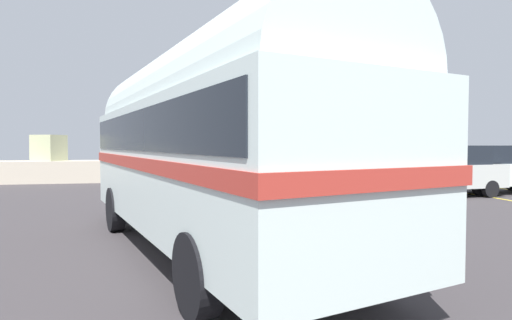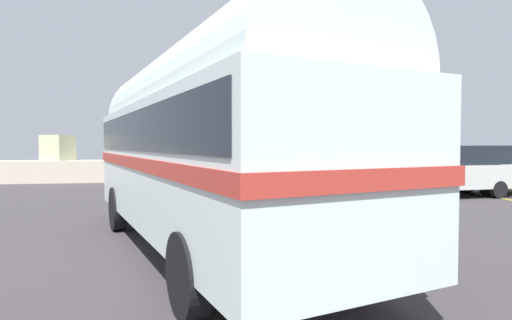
{
  "view_description": "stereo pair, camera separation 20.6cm",
  "coord_description": "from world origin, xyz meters",
  "px_view_note": "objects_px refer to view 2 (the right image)",
  "views": [
    {
      "loc": [
        -2.19,
        -10.46,
        1.94
      ],
      "look_at": [
        -0.68,
        -2.51,
        1.63
      ],
      "focal_mm": 29.15,
      "sensor_mm": 36.0,
      "label": 1
    },
    {
      "loc": [
        -1.99,
        -10.5,
        1.94
      ],
      "look_at": [
        -0.68,
        -2.51,
        1.63
      ],
      "focal_mm": 29.15,
      "sensor_mm": 36.0,
      "label": 2
    }
  ],
  "objects_px": {
    "parked_car_far": "(508,169)",
    "vintage_coach": "(204,138)",
    "lamp_post": "(245,87)",
    "parked_car_middle": "(455,171)",
    "parked_car_nearest": "(389,171)"
  },
  "relations": [
    {
      "from": "parked_car_far",
      "to": "lamp_post",
      "type": "relative_size",
      "value": 0.56
    },
    {
      "from": "parked_car_far",
      "to": "vintage_coach",
      "type": "bearing_deg",
      "value": 122.64
    },
    {
      "from": "vintage_coach",
      "to": "lamp_post",
      "type": "relative_size",
      "value": 1.19
    },
    {
      "from": "parked_car_nearest",
      "to": "vintage_coach",
      "type": "bearing_deg",
      "value": 130.46
    },
    {
      "from": "vintage_coach",
      "to": "parked_car_middle",
      "type": "bearing_deg",
      "value": 16.74
    },
    {
      "from": "vintage_coach",
      "to": "parked_car_middle",
      "type": "xyz_separation_m",
      "value": [
        9.27,
        6.27,
        -1.08
      ]
    },
    {
      "from": "vintage_coach",
      "to": "parked_car_far",
      "type": "height_order",
      "value": "vintage_coach"
    },
    {
      "from": "parked_car_nearest",
      "to": "parked_car_far",
      "type": "height_order",
      "value": "same"
    },
    {
      "from": "vintage_coach",
      "to": "lamp_post",
      "type": "distance_m",
      "value": 9.31
    },
    {
      "from": "vintage_coach",
      "to": "parked_car_middle",
      "type": "height_order",
      "value": "vintage_coach"
    },
    {
      "from": "parked_car_nearest",
      "to": "lamp_post",
      "type": "distance_m",
      "value": 6.31
    },
    {
      "from": "lamp_post",
      "to": "parked_car_far",
      "type": "bearing_deg",
      "value": -11.82
    },
    {
      "from": "parked_car_nearest",
      "to": "lamp_post",
      "type": "xyz_separation_m",
      "value": [
        -4.88,
        2.4,
        3.19
      ]
    },
    {
      "from": "parked_car_nearest",
      "to": "parked_car_middle",
      "type": "distance_m",
      "value": 2.45
    },
    {
      "from": "parked_car_nearest",
      "to": "parked_car_far",
      "type": "distance_m",
      "value": 5.07
    }
  ]
}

